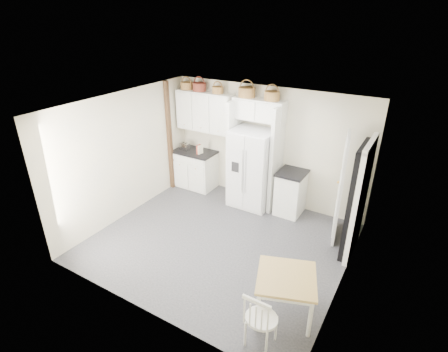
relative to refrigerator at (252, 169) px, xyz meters
The scene contains 27 objects.
floor 1.83m from the refrigerator, 84.65° to the right, with size 4.50×4.50×0.00m, color #2A2931.
ceiling 2.36m from the refrigerator, 84.65° to the right, with size 4.50×4.50×0.00m, color white.
wall_back 0.60m from the refrigerator, 69.42° to the left, with size 4.50×4.50×0.00m, color beige.
wall_left 2.67m from the refrigerator, 142.69° to the right, with size 4.00×4.00×0.00m, color beige.
wall_right 2.92m from the refrigerator, 33.70° to the right, with size 4.00×4.00×0.00m, color beige.
refrigerator is the anchor object (origin of this frame).
base_cab_left 1.64m from the refrigerator, behind, with size 0.96×0.61×0.89m, color white.
base_cab_right 0.98m from the refrigerator, ahead, with size 0.52×0.63×0.92m, color white.
dining_table 3.24m from the refrigerator, 54.57° to the right, with size 0.81×0.81×0.67m, color #A07B40.
windsor_chair 3.72m from the refrigerator, 61.19° to the right, with size 0.43×0.39×0.88m, color white.
counter_left 1.59m from the refrigerator, behind, with size 1.00×0.65×0.04m, color black.
counter_right 0.89m from the refrigerator, ahead, with size 0.57×0.67×0.04m, color black.
toaster 1.85m from the refrigerator, behind, with size 0.25×0.14×0.17m, color silver.
cookbook_red 1.43m from the refrigerator, behind, with size 0.03×0.14×0.21m, color #B03727.
cookbook_cream 1.38m from the refrigerator, behind, with size 0.03×0.14×0.21m, color beige.
basket_upper_a 2.43m from the refrigerator, behind, with size 0.29×0.29×0.16m, color brown.
basket_upper_b 2.18m from the refrigerator, behind, with size 0.31×0.31×0.18m, color maroon.
basket_upper_c 1.86m from the refrigerator, 167.15° to the left, with size 0.25×0.25×0.15m, color brown.
basket_bridge_a 1.62m from the refrigerator, 142.65° to the left, with size 0.36×0.36×0.20m, color brown.
basket_bridge_b 1.61m from the refrigerator, 40.68° to the left, with size 0.32×0.32×0.18m, color brown.
upper_cabinet 1.71m from the refrigerator, behind, with size 1.40×0.34×0.90m, color white.
bridge_cabinet 1.27m from the refrigerator, 90.00° to the left, with size 1.12×0.34×0.45m, color white.
fridge_panel_left 0.59m from the refrigerator, 168.95° to the left, with size 0.08×0.60×2.30m, color white.
fridge_panel_right 0.59m from the refrigerator, 11.05° to the left, with size 0.08×0.60×2.30m, color white.
trim_post 2.11m from the refrigerator, behind, with size 0.09×0.09×2.60m, color black.
doorway_void 2.39m from the refrigerator, 14.57° to the right, with size 0.18×0.85×2.05m, color black.
door_slab 1.97m from the refrigerator, ahead, with size 0.80×0.04×2.05m, color white.
Camera 1 is at (2.88, -4.66, 4.00)m, focal length 28.00 mm.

